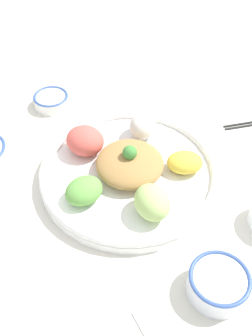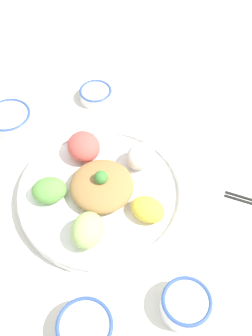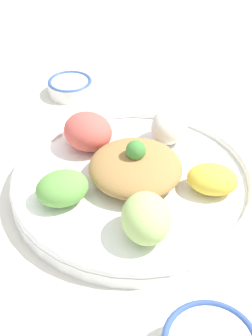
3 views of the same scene
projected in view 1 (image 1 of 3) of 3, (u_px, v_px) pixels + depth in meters
ground_plane at (135, 173)px, 0.86m from camera, size 2.40×2.40×0.00m
salad_platter at (129, 169)px, 0.83m from camera, size 0.38×0.38×0.09m
rice_bowl_blue at (51, 100)px, 1.01m from camera, size 0.09×0.09×0.03m
sauce_bowl_far at (218, 283)px, 0.65m from camera, size 0.10×0.10×0.05m
serving_spoon_extra at (139, 318)px, 0.64m from camera, size 0.05×0.13×0.01m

